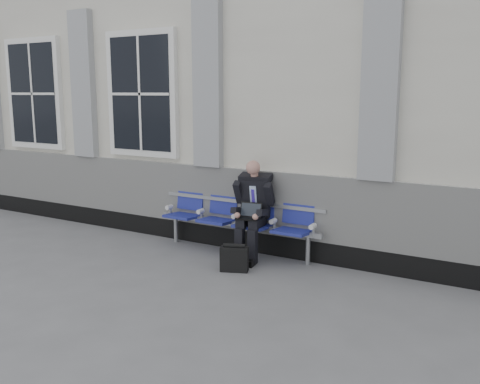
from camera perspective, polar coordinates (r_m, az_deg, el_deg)
The scene contains 5 objects.
ground at distance 8.16m, azimuth -18.48°, elevation -6.17°, with size 70.00×70.00×0.00m, color slate.
station_building at distance 10.44m, azimuth -4.64°, elevation 10.26°, with size 14.40×4.40×4.49m.
bench at distance 7.64m, azimuth -0.22°, elevation -2.46°, with size 2.60×0.47×0.91m.
businessman at distance 7.34m, azimuth 1.40°, elevation -1.45°, with size 0.57×0.76×1.37m.
briefcase at distance 6.93m, azimuth -0.61°, elevation -7.11°, with size 0.39×0.27×0.37m.
Camera 1 is at (5.96, -5.08, 2.28)m, focal length 40.00 mm.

